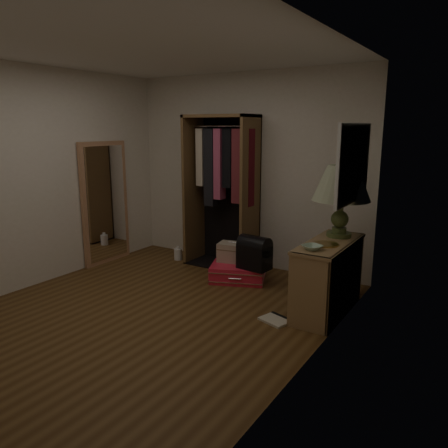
{
  "coord_description": "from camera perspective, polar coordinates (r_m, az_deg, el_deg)",
  "views": [
    {
      "loc": [
        2.93,
        -3.18,
        1.9
      ],
      "look_at": [
        0.3,
        0.95,
        0.8
      ],
      "focal_mm": 35.0,
      "sensor_mm": 36.0,
      "label": 1
    }
  ],
  "objects": [
    {
      "name": "table_lamp",
      "position": [
        4.72,
        15.13,
        4.96
      ],
      "size": [
        0.68,
        0.68,
        0.76
      ],
      "rotation": [
        0.0,
        0.0,
        -0.14
      ],
      "color": "#455529",
      "rests_on": "console_bookshelf"
    },
    {
      "name": "white_jug",
      "position": [
        6.39,
        -6.02,
        -3.91
      ],
      "size": [
        0.12,
        0.12,
        0.2
      ],
      "rotation": [
        0.0,
        0.0,
        0.02
      ],
      "color": "white",
      "rests_on": "ground"
    },
    {
      "name": "pink_suitcase",
      "position": [
        5.52,
        1.81,
        -6.34
      ],
      "size": [
        0.81,
        0.71,
        0.21
      ],
      "rotation": [
        0.0,
        0.0,
        0.39
      ],
      "color": "red",
      "rests_on": "ground"
    },
    {
      "name": "console_bookshelf",
      "position": [
        4.69,
        13.51,
        -6.42
      ],
      "size": [
        0.42,
        1.12,
        0.75
      ],
      "color": "#99744A",
      "rests_on": "ground"
    },
    {
      "name": "floor_mirror",
      "position": [
        6.33,
        -15.26,
        2.65
      ],
      "size": [
        0.06,
        0.8,
        1.7
      ],
      "color": "tan",
      "rests_on": "ground"
    },
    {
      "name": "room_walls",
      "position": [
        4.33,
        -9.06,
        7.2
      ],
      "size": [
        3.52,
        4.02,
        2.6
      ],
      "color": "silver",
      "rests_on": "ground"
    },
    {
      "name": "brass_tray",
      "position": [
        4.44,
        13.14,
        -2.58
      ],
      "size": [
        0.29,
        0.29,
        0.01
      ],
      "rotation": [
        0.0,
        0.0,
        -0.17
      ],
      "color": "#AD8C42",
      "rests_on": "console_bookshelf"
    },
    {
      "name": "black_bag",
      "position": [
        5.29,
        3.99,
        -3.65
      ],
      "size": [
        0.4,
        0.28,
        0.41
      ],
      "rotation": [
        0.0,
        0.0,
        -0.11
      ],
      "color": "black",
      "rests_on": "pink_suitcase"
    },
    {
      "name": "ceramic_bowl",
      "position": [
        4.24,
        11.45,
        -3.01
      ],
      "size": [
        0.24,
        0.24,
        0.05
      ],
      "primitive_type": "imported",
      "rotation": [
        0.0,
        0.0,
        -0.43
      ],
      "color": "#A9CBAF",
      "rests_on": "console_bookshelf"
    },
    {
      "name": "floor_book",
      "position": [
        4.49,
        6.89,
        -12.28
      ],
      "size": [
        0.34,
        0.3,
        0.03
      ],
      "rotation": [
        0.0,
        0.0,
        -0.3
      ],
      "color": "beige",
      "rests_on": "ground"
    },
    {
      "name": "open_wardrobe",
      "position": [
        5.91,
        0.01,
        5.92
      ],
      "size": [
        0.96,
        0.5,
        2.05
      ],
      "color": "brown",
      "rests_on": "ground"
    },
    {
      "name": "train_case",
      "position": [
        5.59,
        1.11,
        -3.68
      ],
      "size": [
        0.4,
        0.32,
        0.26
      ],
      "rotation": [
        0.0,
        0.0,
        0.21
      ],
      "color": "tan",
      "rests_on": "pink_suitcase"
    },
    {
      "name": "ground",
      "position": [
        4.72,
        -9.48,
        -11.24
      ],
      "size": [
        4.0,
        4.0,
        0.0
      ],
      "primitive_type": "plane",
      "color": "#523517",
      "rests_on": "ground"
    }
  ]
}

